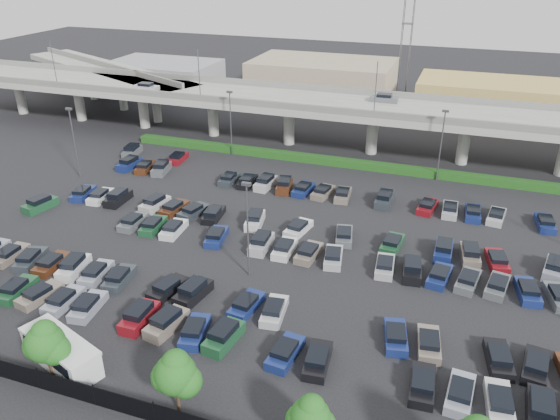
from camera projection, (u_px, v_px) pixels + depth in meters
The scene contains 11 objects.
ground at pixel (275, 239), 62.76m from camera, with size 280.00×280.00×0.00m, color black.
overpass at pixel (341, 108), 86.87m from camera, with size 150.00×13.00×15.80m.
on_ramp at pixel (107, 72), 111.66m from camera, with size 50.93×30.13×8.80m.
hedge at pixel (330, 161), 83.71m from camera, with size 66.00×1.60×1.10m, color #113B11.
fence at pixel (141, 409), 38.64m from camera, with size 70.00×0.10×2.00m.
tree_row at pixel (158, 370), 38.52m from camera, with size 65.07×3.66×5.94m.
shuttle_bus at pixel (61, 351), 43.50m from camera, with size 8.21×5.16×2.49m.
parked_cars at pixel (255, 248), 59.72m from camera, with size 63.18×41.66×1.67m.
light_poles at pixel (247, 178), 62.93m from camera, with size 66.90×48.38×10.30m.
distant_buildings at pixel (436, 91), 109.84m from camera, with size 138.00×24.00×9.00m.
comm_tower at pixel (408, 21), 117.43m from camera, with size 2.40×2.40×30.00m.
Camera 1 is at (18.62, -51.63, 30.62)m, focal length 35.00 mm.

